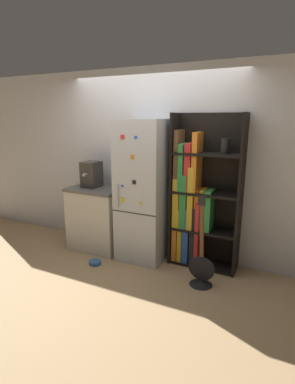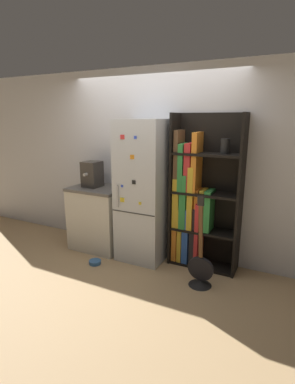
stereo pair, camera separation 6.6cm
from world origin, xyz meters
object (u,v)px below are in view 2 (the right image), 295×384
(espresso_machine, at_px, (92,174))
(guitar, at_px, (200,272))
(bookshelf, at_px, (196,201))
(refrigerator, at_px, (144,191))
(pet_bowl, at_px, (95,262))

(espresso_machine, relative_size, guitar, 0.33)
(bookshelf, bearing_deg, refrigerator, -168.01)
(refrigerator, relative_size, pet_bowl, 11.60)
(pet_bowl, bearing_deg, bookshelf, 28.75)
(refrigerator, distance_m, guitar, 1.29)
(guitar, bearing_deg, bookshelf, 115.26)
(guitar, relative_size, pet_bowl, 6.78)
(espresso_machine, xyz_separation_m, guitar, (1.80, -0.38, -0.96))
(refrigerator, xyz_separation_m, guitar, (0.95, -0.37, -0.79))
(espresso_machine, bearing_deg, bookshelf, 5.46)
(bookshelf, distance_m, espresso_machine, 1.58)
(refrigerator, relative_size, espresso_machine, 5.13)
(refrigerator, distance_m, bookshelf, 0.72)
(guitar, bearing_deg, refrigerator, 158.37)
(refrigerator, relative_size, guitar, 1.71)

